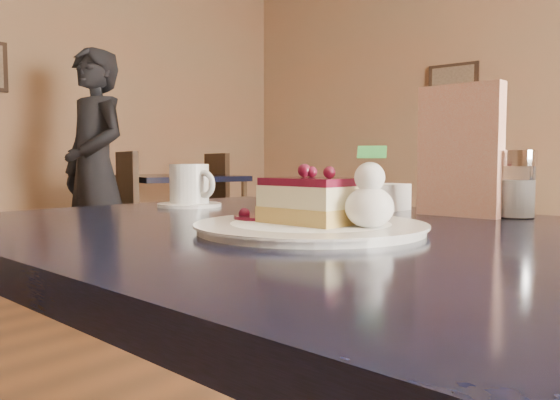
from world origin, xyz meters
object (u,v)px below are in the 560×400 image
Objects in this scene: coffee_set at (190,188)px; dessert_plate at (310,228)px; main_table at (333,284)px; cheesecake_slice at (310,201)px; patron at (95,170)px; bg_table_far_left at (177,262)px.

dessert_plate is at bearing -21.73° from coffee_set.
dessert_plate reaches higher than main_table.
dessert_plate is at bearing 3.91° from cheesecake_slice.
dessert_plate is 3.40m from patron.
main_table is 0.11m from dessert_plate.
patron is at bearing 156.78° from cheesecake_slice.
cheesecake_slice is 0.08× the size of patron.
cheesecake_slice is (-0.00, 0.00, 0.04)m from dessert_plate.
main_table is at bearing -15.62° from coffee_set.
coffee_set is at bearing 162.18° from cheesecake_slice.
cheesecake_slice is 0.51m from coffee_set.
dessert_plate is 2.36× the size of cheesecake_slice.
main_table is 3.38m from patron.
patron is (-3.03, 1.55, -0.00)m from cheesecake_slice.
dessert_plate is at bearing -90.00° from main_table.
bg_table_far_left is 1.16m from patron.
cheesecake_slice is at bearing -22.96° from patron.
patron reaches higher than bg_table_far_left.
main_table is 0.51m from coffee_set.
dessert_plate is 4.02m from bg_table_far_left.
patron is (-3.03, 1.50, 0.13)m from main_table.
patron is at bearing 152.87° from dessert_plate.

